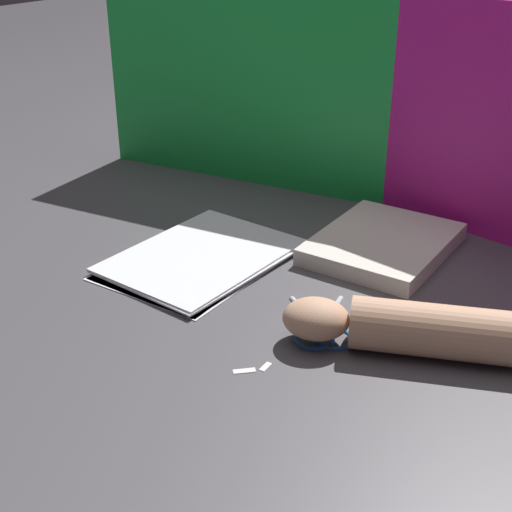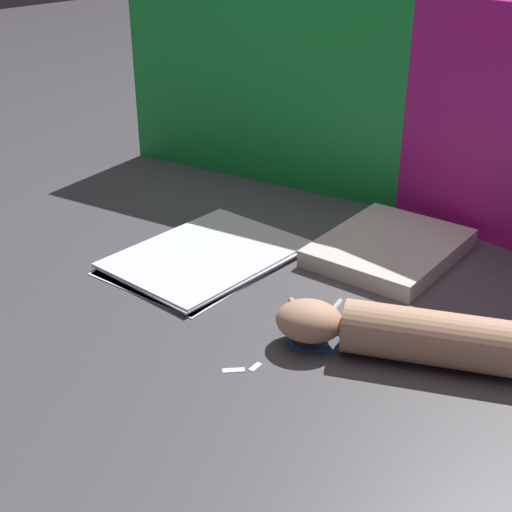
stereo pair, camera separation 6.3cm
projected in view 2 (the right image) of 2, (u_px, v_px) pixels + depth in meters
The scene contains 9 objects.
ground_plane at pixel (254, 292), 1.07m from camera, with size 6.00×6.00×0.00m, color #4C494F.
backdrop_panel_left at pixel (310, 93), 1.36m from camera, with size 0.85×0.13×0.39m.
backdrop_panel_center at pixel (494, 128), 1.16m from camera, with size 0.57×0.10×0.39m.
paper_stack at pixel (205, 256), 1.16m from camera, with size 0.24×0.31×0.01m.
book_closed at pixel (390, 248), 1.17m from camera, with size 0.20×0.26×0.03m.
scissors at pixel (318, 332), 0.96m from camera, with size 0.14×0.15×0.01m.
hand_forearm at pixel (400, 334), 0.90m from camera, with size 0.31×0.19×0.07m.
paper_scrap_near at pixel (255, 367), 0.90m from camera, with size 0.01×0.02×0.00m.
paper_scrap_mid at pixel (234, 370), 0.89m from camera, with size 0.03×0.03×0.00m.
Camera 2 is at (0.58, -0.73, 0.53)m, focal length 50.00 mm.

